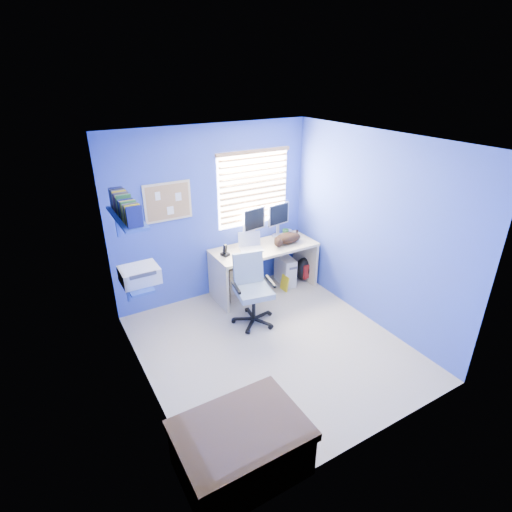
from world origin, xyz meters
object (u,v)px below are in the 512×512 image
tower_pc (285,270)px  laptop (251,243)px  cat (287,238)px  office_chair (252,298)px  desk (264,269)px

tower_pc → laptop: bearing=-170.1°
cat → office_chair: (-0.93, -0.56, -0.47)m
office_chair → tower_pc: bearing=34.1°
desk → tower_pc: size_ratio=3.53×
desk → tower_pc: 0.44m
laptop → office_chair: bearing=-101.3°
laptop → tower_pc: laptop is taller
desk → tower_pc: desk is taller
desk → office_chair: office_chair is taller
cat → office_chair: office_chair is taller
desk → laptop: size_ratio=4.81×
desk → office_chair: 0.85m
laptop → office_chair: size_ratio=0.35×
desk → cat: 0.58m
tower_pc → office_chair: bearing=-138.6°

